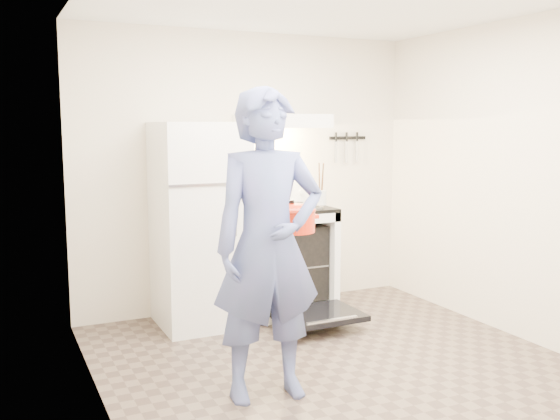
{
  "coord_description": "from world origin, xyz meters",
  "views": [
    {
      "loc": [
        -2.16,
        -3.48,
        1.68
      ],
      "look_at": [
        -0.05,
        1.0,
        1.0
      ],
      "focal_mm": 40.0,
      "sensor_mm": 36.0,
      "label": 1
    }
  ],
  "objects_px": {
    "refrigerator": "(200,225)",
    "stove_body": "(286,261)",
    "dutch_oven": "(292,221)",
    "person": "(268,246)",
    "tea_kettle": "(245,192)"
  },
  "relations": [
    {
      "from": "stove_body",
      "to": "tea_kettle",
      "type": "relative_size",
      "value": 3.71
    },
    {
      "from": "refrigerator",
      "to": "dutch_oven",
      "type": "xyz_separation_m",
      "value": [
        0.2,
        -1.33,
        0.21
      ]
    },
    {
      "from": "stove_body",
      "to": "tea_kettle",
      "type": "bearing_deg",
      "value": 143.75
    },
    {
      "from": "stove_body",
      "to": "dutch_oven",
      "type": "height_order",
      "value": "dutch_oven"
    },
    {
      "from": "refrigerator",
      "to": "tea_kettle",
      "type": "height_order",
      "value": "refrigerator"
    },
    {
      "from": "tea_kettle",
      "to": "person",
      "type": "distance_m",
      "value": 1.88
    },
    {
      "from": "dutch_oven",
      "to": "stove_body",
      "type": "bearing_deg",
      "value": 65.74
    },
    {
      "from": "stove_body",
      "to": "tea_kettle",
      "type": "xyz_separation_m",
      "value": [
        -0.3,
        0.22,
        0.61
      ]
    },
    {
      "from": "stove_body",
      "to": "tea_kettle",
      "type": "height_order",
      "value": "tea_kettle"
    },
    {
      "from": "refrigerator",
      "to": "person",
      "type": "distance_m",
      "value": 1.54
    },
    {
      "from": "refrigerator",
      "to": "tea_kettle",
      "type": "relative_size",
      "value": 6.85
    },
    {
      "from": "stove_body",
      "to": "person",
      "type": "relative_size",
      "value": 0.48
    },
    {
      "from": "refrigerator",
      "to": "stove_body",
      "type": "distance_m",
      "value": 0.9
    },
    {
      "from": "stove_body",
      "to": "person",
      "type": "bearing_deg",
      "value": -119.08
    },
    {
      "from": "stove_body",
      "to": "person",
      "type": "xyz_separation_m",
      "value": [
        -0.87,
        -1.56,
        0.49
      ]
    }
  ]
}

